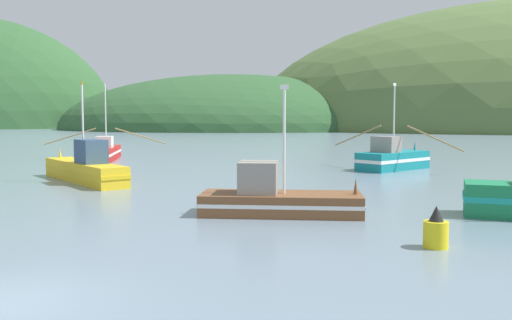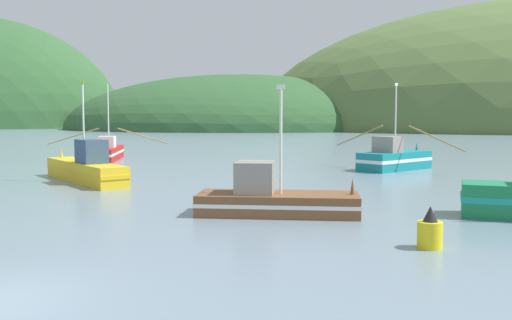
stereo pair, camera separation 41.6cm
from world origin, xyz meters
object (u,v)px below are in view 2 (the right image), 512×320
(fishing_boat_red, at_px, (109,152))
(channel_buoy, at_px, (430,231))
(fishing_boat_teal, at_px, (394,159))
(fishing_boat_yellow, at_px, (86,168))
(fishing_boat_brown, at_px, (274,199))

(fishing_boat_red, height_order, channel_buoy, fishing_boat_red)
(fishing_boat_teal, height_order, fishing_boat_yellow, fishing_boat_teal)
(fishing_boat_teal, relative_size, fishing_boat_brown, 1.27)
(fishing_boat_teal, xyz_separation_m, fishing_boat_yellow, (-21.03, -10.19, -0.04))
(fishing_boat_teal, height_order, fishing_boat_brown, fishing_boat_teal)
(fishing_boat_yellow, bearing_deg, fishing_boat_brown, -171.86)
(fishing_boat_yellow, bearing_deg, channel_buoy, -173.85)
(fishing_boat_teal, relative_size, fishing_boat_red, 0.79)
(fishing_boat_brown, xyz_separation_m, channel_buoy, (5.42, -5.52, -0.13))
(fishing_boat_teal, bearing_deg, fishing_boat_red, 117.70)
(fishing_boat_teal, distance_m, fishing_boat_red, 27.11)
(fishing_boat_teal, height_order, fishing_boat_red, fishing_boat_red)
(fishing_boat_yellow, distance_m, channel_buoy, 24.55)
(fishing_boat_red, relative_size, fishing_boat_brown, 1.61)
(fishing_boat_red, bearing_deg, channel_buoy, -157.71)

